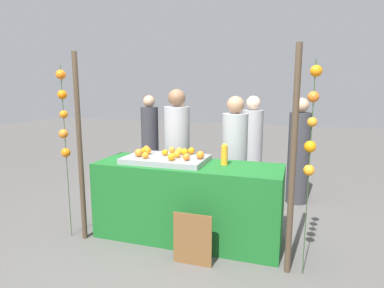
{
  "coord_description": "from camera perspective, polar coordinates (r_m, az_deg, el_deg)",
  "views": [
    {
      "loc": [
        1.16,
        -3.36,
        1.72
      ],
      "look_at": [
        0.0,
        0.15,
        1.07
      ],
      "focal_mm": 30.56,
      "sensor_mm": 36.0,
      "label": 1
    }
  ],
  "objects": [
    {
      "name": "orange_13",
      "position": [
        3.54,
        -0.99,
        -2.28
      ],
      "size": [
        0.08,
        0.08,
        0.08
      ],
      "primitive_type": "sphere",
      "color": "orange",
      "rests_on": "orange_tray"
    },
    {
      "name": "crowd_person_2",
      "position": [
        5.09,
        18.11,
        -1.79
      ],
      "size": [
        0.31,
        0.31,
        1.57
      ],
      "color": "#333338",
      "rests_on": "ground_plane"
    },
    {
      "name": "orange_4",
      "position": [
        3.96,
        -3.51,
        -1.03
      ],
      "size": [
        0.07,
        0.07,
        0.07
      ],
      "primitive_type": "sphere",
      "color": "orange",
      "rests_on": "orange_tray"
    },
    {
      "name": "crowd_person_1",
      "position": [
        5.16,
        10.4,
        -1.21
      ],
      "size": [
        0.32,
        0.32,
        1.59
      ],
      "color": "#99999E",
      "rests_on": "ground_plane"
    },
    {
      "name": "juice_bottle",
      "position": [
        3.6,
        5.67,
        -1.92
      ],
      "size": [
        0.07,
        0.07,
        0.23
      ],
      "color": "orange",
      "rests_on": "stall_counter"
    },
    {
      "name": "orange_1",
      "position": [
        4.06,
        -7.99,
        -0.8
      ],
      "size": [
        0.08,
        0.08,
        0.08
      ],
      "primitive_type": "sphere",
      "color": "orange",
      "rests_on": "orange_tray"
    },
    {
      "name": "orange_12",
      "position": [
        3.69,
        -2.64,
        -1.75
      ],
      "size": [
        0.08,
        0.08,
        0.08
      ],
      "primitive_type": "sphere",
      "color": "orange",
      "rests_on": "orange_tray"
    },
    {
      "name": "vendor_right",
      "position": [
        4.24,
        7.39,
        -3.4
      ],
      "size": [
        0.32,
        0.32,
        1.61
      ],
      "color": "#99999E",
      "rests_on": "ground_plane"
    },
    {
      "name": "chalkboard_sign",
      "position": [
        3.31,
        0.11,
        -16.38
      ],
      "size": [
        0.39,
        0.03,
        0.54
      ],
      "color": "brown",
      "rests_on": "ground_plane"
    },
    {
      "name": "orange_6",
      "position": [
        3.62,
        1.43,
        -1.93
      ],
      "size": [
        0.09,
        0.09,
        0.09
      ],
      "primitive_type": "sphere",
      "color": "orange",
      "rests_on": "orange_tray"
    },
    {
      "name": "stall_counter",
      "position": [
        3.78,
        -0.72,
        -9.93
      ],
      "size": [
        2.09,
        0.7,
        0.87
      ],
      "primitive_type": "cube",
      "color": "#196023",
      "rests_on": "ground_plane"
    },
    {
      "name": "orange_8",
      "position": [
        3.86,
        -2.19,
        -1.22
      ],
      "size": [
        0.08,
        0.08,
        0.08
      ],
      "primitive_type": "sphere",
      "color": "orange",
      "rests_on": "orange_tray"
    },
    {
      "name": "orange_9",
      "position": [
        3.78,
        -9.29,
        -1.52
      ],
      "size": [
        0.09,
        0.09,
        0.09
      ],
      "primitive_type": "sphere",
      "color": "orange",
      "rests_on": "orange_tray"
    },
    {
      "name": "orange_2",
      "position": [
        3.81,
        -4.75,
        -1.5
      ],
      "size": [
        0.07,
        0.07,
        0.07
      ],
      "primitive_type": "sphere",
      "color": "orange",
      "rests_on": "orange_tray"
    },
    {
      "name": "orange_tray",
      "position": [
        3.76,
        -4.58,
        -2.67
      ],
      "size": [
        0.93,
        0.58,
        0.06
      ],
      "primitive_type": "cube",
      "color": "gray",
      "rests_on": "stall_counter"
    },
    {
      "name": "garland_strand_left",
      "position": [
        3.88,
        -21.55,
        4.68
      ],
      "size": [
        0.12,
        0.11,
        1.95
      ],
      "color": "#2D4C23",
      "rests_on": "ground_plane"
    },
    {
      "name": "orange_5",
      "position": [
        3.96,
        -8.34,
        -1.11
      ],
      "size": [
        0.07,
        0.07,
        0.07
      ],
      "primitive_type": "sphere",
      "color": "orange",
      "rests_on": "orange_tray"
    },
    {
      "name": "orange_0",
      "position": [
        3.55,
        -3.62,
        -2.24
      ],
      "size": [
        0.08,
        0.08,
        0.08
      ],
      "primitive_type": "sphere",
      "color": "orange",
      "rests_on": "orange_tray"
    },
    {
      "name": "vendor_left",
      "position": [
        4.42,
        -2.6,
        -2.26
      ],
      "size": [
        0.34,
        0.34,
        1.7
      ],
      "color": "#99999E",
      "rests_on": "ground_plane"
    },
    {
      "name": "canopy_post_right",
      "position": [
        3.05,
        17.19,
        -3.33
      ],
      "size": [
        0.06,
        0.06,
        2.09
      ],
      "primitive_type": "cylinder",
      "color": "#473828",
      "rests_on": "ground_plane"
    },
    {
      "name": "ground_plane",
      "position": [
        3.95,
        -0.71,
        -15.9
      ],
      "size": [
        24.0,
        24.0,
        0.0
      ],
      "primitive_type": "plane",
      "color": "#565451"
    },
    {
      "name": "canopy_post_left",
      "position": [
        3.81,
        -18.98,
        -0.84
      ],
      "size": [
        0.06,
        0.06,
        2.09
      ],
      "primitive_type": "cylinder",
      "color": "#473828",
      "rests_on": "ground_plane"
    },
    {
      "name": "crowd_person_3",
      "position": [
        5.59,
        -2.32,
        -0.5
      ],
      "size": [
        0.31,
        0.31,
        1.53
      ],
      "color": "#384C8C",
      "rests_on": "ground_plane"
    },
    {
      "name": "orange_3",
      "position": [
        3.68,
        -8.16,
        -1.96
      ],
      "size": [
        0.07,
        0.07,
        0.07
      ],
      "primitive_type": "sphere",
      "color": "orange",
      "rests_on": "orange_tray"
    },
    {
      "name": "orange_10",
      "position": [
        3.82,
        -1.31,
        -1.37
      ],
      "size": [
        0.08,
        0.08,
        0.08
      ],
      "primitive_type": "sphere",
      "color": "orange",
      "rests_on": "orange_tray"
    },
    {
      "name": "crowd_person_0",
      "position": [
        6.07,
        -7.35,
        0.46
      ],
      "size": [
        0.32,
        0.32,
        1.58
      ],
      "color": "#333338",
      "rests_on": "ground_plane"
    },
    {
      "name": "orange_7",
      "position": [
        3.89,
        -7.77,
        -1.19
      ],
      "size": [
        0.09,
        0.09,
        0.09
      ],
      "primitive_type": "sphere",
      "color": "orange",
      "rests_on": "orange_tray"
    },
    {
      "name": "garland_strand_right",
      "position": [
        3.0,
        20.21,
        3.29
      ],
      "size": [
        0.11,
        0.11,
        1.95
      ],
      "color": "#2D4C23",
      "rests_on": "ground_plane"
    },
    {
      "name": "orange_11",
      "position": [
        3.87,
        -0.13,
        -1.2
      ],
      "size": [
        0.08,
        0.08,
        0.08
      ],
      "primitive_type": "sphere",
      "color": "orange",
      "rests_on": "orange_tray"
    }
  ]
}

